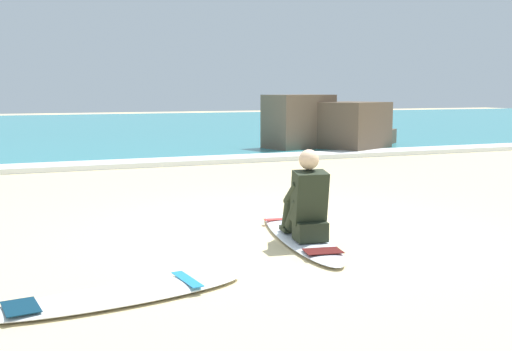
% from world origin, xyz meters
% --- Properties ---
extents(ground_plane, '(80.00, 80.00, 0.00)m').
position_xyz_m(ground_plane, '(0.00, 0.00, 0.00)').
color(ground_plane, beige).
extents(sea, '(80.00, 28.00, 0.10)m').
position_xyz_m(sea, '(0.00, 20.45, 0.05)').
color(sea, teal).
rests_on(sea, ground).
extents(breaking_foam, '(80.00, 0.90, 0.11)m').
position_xyz_m(breaking_foam, '(0.00, 6.75, 0.06)').
color(breaking_foam, white).
rests_on(breaking_foam, ground).
extents(surfboard_main, '(0.94, 2.58, 0.08)m').
position_xyz_m(surfboard_main, '(0.07, -0.46, 0.04)').
color(surfboard_main, silver).
rests_on(surfboard_main, ground).
extents(surfer_seated, '(0.43, 0.74, 0.95)m').
position_xyz_m(surfer_seated, '(0.02, -0.72, 0.44)').
color(surfer_seated, black).
rests_on(surfer_seated, surfboard_main).
extents(surfboard_spare_near, '(2.22, 0.81, 0.08)m').
position_xyz_m(surfboard_spare_near, '(-2.14, -1.70, 0.04)').
color(surfboard_spare_near, white).
rests_on(surfboard_spare_near, ground).
extents(rock_outcrop_distant, '(4.39, 3.13, 1.52)m').
position_xyz_m(rock_outcrop_distant, '(5.34, 8.17, 0.59)').
color(rock_outcrop_distant, brown).
rests_on(rock_outcrop_distant, ground).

